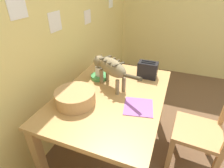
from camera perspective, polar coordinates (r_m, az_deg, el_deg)
wall_rear at (r=1.85m, az=-20.12°, el=16.10°), size 4.96×0.11×2.50m
dining_table at (r=1.71m, az=-0.00°, el=-5.37°), size 1.31×0.93×0.74m
cat at (r=1.68m, az=-0.56°, el=5.36°), size 0.39×0.57×0.29m
saucer_bowl at (r=1.91m, az=-3.98°, el=2.39°), size 0.18×0.18×0.04m
coffee_mug at (r=1.88m, az=-4.00°, el=4.21°), size 0.13×0.09×0.09m
magazine at (r=1.51m, az=8.39°, el=-7.15°), size 0.29×0.28×0.01m
book_stack at (r=2.12m, az=-1.47°, el=6.05°), size 0.19×0.14×0.07m
wicker_basket at (r=1.54m, az=-11.57°, el=-4.08°), size 0.34×0.34×0.12m
toaster at (r=1.93m, az=11.23°, el=4.44°), size 0.12×0.20×0.18m
wooden_chair_far at (r=1.89m, az=26.91°, el=-13.18°), size 0.44×0.44×0.93m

